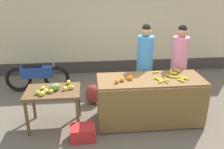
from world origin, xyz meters
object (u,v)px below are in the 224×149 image
(parked_motorcycle, at_px, (37,76))
(produce_sack, at_px, (93,94))
(vendor_woman_blue_shirt, at_px, (144,66))
(produce_crate, at_px, (83,133))
(vendor_woman_pink_shirt, at_px, (179,66))

(parked_motorcycle, bearing_deg, produce_sack, -31.04)
(vendor_woman_blue_shirt, height_order, produce_crate, vendor_woman_blue_shirt)
(vendor_woman_pink_shirt, distance_m, produce_crate, 2.49)
(vendor_woman_blue_shirt, xyz_separation_m, vendor_woman_pink_shirt, (0.75, -0.03, -0.01))
(produce_crate, relative_size, produce_sack, 0.96)
(vendor_woman_blue_shirt, relative_size, parked_motorcycle, 1.15)
(vendor_woman_blue_shirt, xyz_separation_m, produce_crate, (-1.34, -1.14, -0.80))
(vendor_woman_blue_shirt, xyz_separation_m, parked_motorcycle, (-2.50, 1.00, -0.53))
(vendor_woman_blue_shirt, relative_size, produce_sack, 4.01)
(vendor_woman_blue_shirt, distance_m, produce_crate, 1.93)
(vendor_woman_pink_shirt, xyz_separation_m, produce_sack, (-1.87, 0.20, -0.69))
(produce_sack, bearing_deg, vendor_woman_blue_shirt, -8.74)
(vendor_woman_pink_shirt, bearing_deg, produce_crate, -152.03)
(vendor_woman_pink_shirt, bearing_deg, produce_sack, 173.78)
(parked_motorcycle, bearing_deg, vendor_woman_blue_shirt, -21.83)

